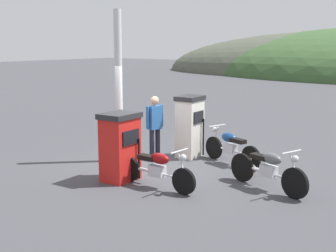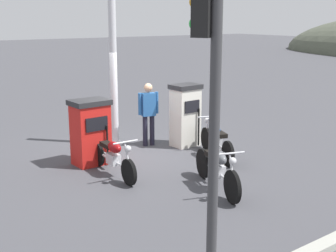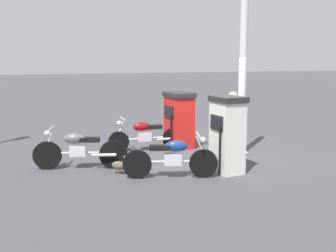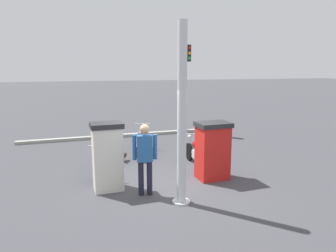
{
  "view_description": "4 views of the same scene",
  "coord_description": "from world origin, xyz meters",
  "px_view_note": "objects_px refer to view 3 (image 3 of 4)",
  "views": [
    {
      "loc": [
        7.06,
        -8.92,
        3.09
      ],
      "look_at": [
        0.71,
        -0.49,
        1.2
      ],
      "focal_mm": 49.9,
      "sensor_mm": 36.0,
      "label": 1
    },
    {
      "loc": [
        9.62,
        -5.81,
        3.42
      ],
      "look_at": [
        1.31,
        -0.06,
        0.99
      ],
      "focal_mm": 48.96,
      "sensor_mm": 36.0,
      "label": 2
    },
    {
      "loc": [
        4.37,
        9.21,
        2.47
      ],
      "look_at": [
        0.99,
        0.27,
        0.92
      ],
      "focal_mm": 44.34,
      "sensor_mm": 36.0,
      "label": 3
    },
    {
      "loc": [
        -7.37,
        2.02,
        2.99
      ],
      "look_at": [
        1.43,
        -0.55,
        1.24
      ],
      "focal_mm": 33.35,
      "sensor_mm": 36.0,
      "label": 4
    }
  ],
  "objects_px": {
    "fuel_pump_far": "(227,134)",
    "wandering_duck": "(120,165)",
    "fuel_pump_near": "(179,120)",
    "attendant_person": "(232,122)",
    "motorcycle_far_pump": "(172,157)",
    "motorcycle_extra": "(79,149)",
    "motorcycle_near_pump": "(145,135)",
    "canopy_support_pole": "(242,82)"
  },
  "relations": [
    {
      "from": "fuel_pump_near",
      "to": "motorcycle_far_pump",
      "type": "distance_m",
      "value": 3.06
    },
    {
      "from": "fuel_pump_near",
      "to": "canopy_support_pole",
      "type": "relative_size",
      "value": 0.39
    },
    {
      "from": "wandering_duck",
      "to": "motorcycle_far_pump",
      "type": "bearing_deg",
      "value": 144.64
    },
    {
      "from": "motorcycle_near_pump",
      "to": "canopy_support_pole",
      "type": "distance_m",
      "value": 2.95
    },
    {
      "from": "attendant_person",
      "to": "wandering_duck",
      "type": "bearing_deg",
      "value": 2.4
    },
    {
      "from": "motorcycle_near_pump",
      "to": "motorcycle_extra",
      "type": "xyz_separation_m",
      "value": [
        1.97,
        1.31,
        0.03
      ]
    },
    {
      "from": "fuel_pump_far",
      "to": "attendant_person",
      "type": "bearing_deg",
      "value": -125.56
    },
    {
      "from": "motorcycle_extra",
      "to": "wandering_duck",
      "type": "xyz_separation_m",
      "value": [
        -0.75,
        0.74,
        -0.25
      ]
    },
    {
      "from": "fuel_pump_far",
      "to": "canopy_support_pole",
      "type": "relative_size",
      "value": 0.43
    },
    {
      "from": "motorcycle_far_pump",
      "to": "canopy_support_pole",
      "type": "relative_size",
      "value": 0.49
    },
    {
      "from": "fuel_pump_far",
      "to": "motorcycle_far_pump",
      "type": "distance_m",
      "value": 1.34
    },
    {
      "from": "fuel_pump_far",
      "to": "wandering_duck",
      "type": "distance_m",
      "value": 2.43
    },
    {
      "from": "motorcycle_near_pump",
      "to": "motorcycle_far_pump",
      "type": "bearing_deg",
      "value": 84.33
    },
    {
      "from": "fuel_pump_near",
      "to": "attendant_person",
      "type": "distance_m",
      "value": 2.06
    },
    {
      "from": "motorcycle_near_pump",
      "to": "motorcycle_far_pump",
      "type": "height_order",
      "value": "motorcycle_far_pump"
    },
    {
      "from": "motorcycle_far_pump",
      "to": "canopy_support_pole",
      "type": "height_order",
      "value": "canopy_support_pole"
    },
    {
      "from": "motorcycle_near_pump",
      "to": "attendant_person",
      "type": "height_order",
      "value": "attendant_person"
    },
    {
      "from": "fuel_pump_far",
      "to": "motorcycle_near_pump",
      "type": "height_order",
      "value": "fuel_pump_far"
    },
    {
      "from": "motorcycle_extra",
      "to": "attendant_person",
      "type": "relative_size",
      "value": 1.2
    },
    {
      "from": "attendant_person",
      "to": "canopy_support_pole",
      "type": "relative_size",
      "value": 0.43
    },
    {
      "from": "motorcycle_far_pump",
      "to": "attendant_person",
      "type": "xyz_separation_m",
      "value": [
        -1.86,
        -0.79,
        0.53
      ]
    },
    {
      "from": "fuel_pump_near",
      "to": "fuel_pump_far",
      "type": "distance_m",
      "value": 2.77
    },
    {
      "from": "fuel_pump_near",
      "to": "attendant_person",
      "type": "xyz_separation_m",
      "value": [
        -0.58,
        1.97,
        0.19
      ]
    },
    {
      "from": "fuel_pump_far",
      "to": "motorcycle_far_pump",
      "type": "xyz_separation_m",
      "value": [
        1.28,
        -0.01,
        -0.4
      ]
    },
    {
      "from": "motorcycle_far_pump",
      "to": "motorcycle_extra",
      "type": "distance_m",
      "value": 2.21
    },
    {
      "from": "motorcycle_near_pump",
      "to": "canopy_support_pole",
      "type": "relative_size",
      "value": 0.53
    },
    {
      "from": "motorcycle_near_pump",
      "to": "wandering_duck",
      "type": "relative_size",
      "value": 4.92
    },
    {
      "from": "motorcycle_near_pump",
      "to": "fuel_pump_near",
      "type": "bearing_deg",
      "value": -177.68
    },
    {
      "from": "motorcycle_far_pump",
      "to": "motorcycle_extra",
      "type": "height_order",
      "value": "motorcycle_extra"
    },
    {
      "from": "motorcycle_far_pump",
      "to": "canopy_support_pole",
      "type": "xyz_separation_m",
      "value": [
        -2.51,
        -1.47,
        1.43
      ]
    },
    {
      "from": "fuel_pump_near",
      "to": "motorcycle_extra",
      "type": "distance_m",
      "value": 3.29
    },
    {
      "from": "motorcycle_near_pump",
      "to": "attendant_person",
      "type": "relative_size",
      "value": 1.22
    },
    {
      "from": "attendant_person",
      "to": "canopy_support_pole",
      "type": "xyz_separation_m",
      "value": [
        -0.65,
        -0.68,
        0.9
      ]
    },
    {
      "from": "motorcycle_near_pump",
      "to": "wandering_duck",
      "type": "height_order",
      "value": "motorcycle_near_pump"
    },
    {
      "from": "attendant_person",
      "to": "wandering_duck",
      "type": "xyz_separation_m",
      "value": [
        2.81,
        0.12,
        -0.78
      ]
    },
    {
      "from": "wandering_duck",
      "to": "canopy_support_pole",
      "type": "distance_m",
      "value": 3.93
    },
    {
      "from": "attendant_person",
      "to": "wandering_duck",
      "type": "relative_size",
      "value": 4.02
    },
    {
      "from": "fuel_pump_near",
      "to": "wandering_duck",
      "type": "relative_size",
      "value": 3.66
    },
    {
      "from": "motorcycle_extra",
      "to": "wandering_duck",
      "type": "distance_m",
      "value": 1.08
    },
    {
      "from": "canopy_support_pole",
      "to": "attendant_person",
      "type": "bearing_deg",
      "value": 46.16
    },
    {
      "from": "motorcycle_far_pump",
      "to": "motorcycle_extra",
      "type": "bearing_deg",
      "value": -39.79
    },
    {
      "from": "attendant_person",
      "to": "motorcycle_extra",
      "type": "bearing_deg",
      "value": -9.91
    }
  ]
}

